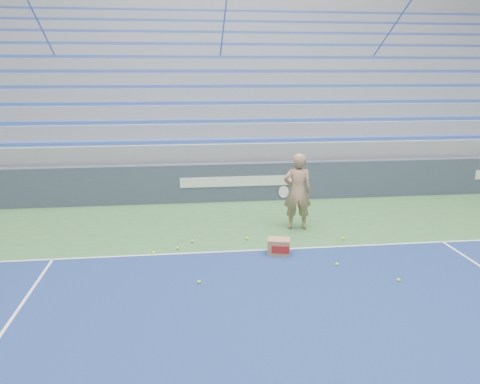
# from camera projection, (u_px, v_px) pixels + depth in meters

# --- Properties ---
(sponsor_barrier) EXTENTS (30.00, 0.32, 1.10)m
(sponsor_barrier) POSITION_uv_depth(u_px,v_px,m) (236.00, 182.00, 13.47)
(sponsor_barrier) COLOR #394156
(sponsor_barrier) RESTS_ON ground
(bleachers) EXTENTS (31.00, 9.15, 7.30)m
(bleachers) POSITION_uv_depth(u_px,v_px,m) (220.00, 105.00, 18.52)
(bleachers) COLOR gray
(bleachers) RESTS_ON ground
(tennis_player) EXTENTS (0.96, 0.87, 1.82)m
(tennis_player) POSITION_uv_depth(u_px,v_px,m) (297.00, 192.00, 10.93)
(tennis_player) COLOR tan
(tennis_player) RESTS_ON ground
(ball_box) EXTENTS (0.51, 0.44, 0.33)m
(ball_box) POSITION_uv_depth(u_px,v_px,m) (279.00, 247.00, 9.52)
(ball_box) COLOR #9E764C
(ball_box) RESTS_ON ground
(tennis_ball_0) EXTENTS (0.07, 0.07, 0.07)m
(tennis_ball_0) POSITION_uv_depth(u_px,v_px,m) (344.00, 239.00, 10.37)
(tennis_ball_0) COLOR #CAF031
(tennis_ball_0) RESTS_ON ground
(tennis_ball_1) EXTENTS (0.07, 0.07, 0.07)m
(tennis_ball_1) POSITION_uv_depth(u_px,v_px,m) (178.00, 248.00, 9.80)
(tennis_ball_1) COLOR #CAF031
(tennis_ball_1) RESTS_ON ground
(tennis_ball_2) EXTENTS (0.07, 0.07, 0.07)m
(tennis_ball_2) POSITION_uv_depth(u_px,v_px,m) (153.00, 253.00, 9.56)
(tennis_ball_2) COLOR #CAF031
(tennis_ball_2) RESTS_ON ground
(tennis_ball_3) EXTENTS (0.07, 0.07, 0.07)m
(tennis_ball_3) POSITION_uv_depth(u_px,v_px,m) (399.00, 280.00, 8.30)
(tennis_ball_3) COLOR #CAF031
(tennis_ball_3) RESTS_ON ground
(tennis_ball_4) EXTENTS (0.07, 0.07, 0.07)m
(tennis_ball_4) POSITION_uv_depth(u_px,v_px,m) (337.00, 264.00, 8.98)
(tennis_ball_4) COLOR #CAF031
(tennis_ball_4) RESTS_ON ground
(tennis_ball_5) EXTENTS (0.07, 0.07, 0.07)m
(tennis_ball_5) POSITION_uv_depth(u_px,v_px,m) (199.00, 282.00, 8.22)
(tennis_ball_5) COLOR #CAF031
(tennis_ball_5) RESTS_ON ground
(tennis_ball_6) EXTENTS (0.07, 0.07, 0.07)m
(tennis_ball_6) POSITION_uv_depth(u_px,v_px,m) (192.00, 241.00, 10.22)
(tennis_ball_6) COLOR #CAF031
(tennis_ball_6) RESTS_ON ground
(tennis_ball_7) EXTENTS (0.07, 0.07, 0.07)m
(tennis_ball_7) POSITION_uv_depth(u_px,v_px,m) (247.00, 238.00, 10.38)
(tennis_ball_7) COLOR #CAF031
(tennis_ball_7) RESTS_ON ground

